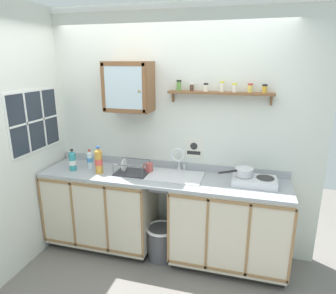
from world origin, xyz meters
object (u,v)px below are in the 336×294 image
at_px(hot_plate_stove, 254,181).
at_px(trash_bin, 161,242).
at_px(saucepan, 244,172).
at_px(warning_sign, 194,149).
at_px(bottle_juice_amber_2, 99,161).
at_px(bottle_water_clear_0, 90,160).
at_px(mug, 149,168).
at_px(wall_cabinet, 129,87).
at_px(bottle_detergent_teal_1, 73,161).
at_px(dish_rack, 131,171).
at_px(sink, 175,179).

bearing_deg(hot_plate_stove, trash_bin, -173.32).
bearing_deg(saucepan, hot_plate_stove, -8.50).
bearing_deg(warning_sign, bottle_juice_amber_2, -159.08).
distance_m(bottle_water_clear_0, mug, 0.69).
relative_size(bottle_juice_amber_2, mug, 2.52).
relative_size(saucepan, wall_cabinet, 0.64).
xyz_separation_m(wall_cabinet, warning_sign, (0.69, 0.14, -0.67)).
xyz_separation_m(bottle_water_clear_0, bottle_detergent_teal_1, (-0.15, -0.11, 0.01)).
height_order(saucepan, wall_cabinet, wall_cabinet).
bearing_deg(warning_sign, dish_rack, -156.38).
bearing_deg(hot_plate_stove, bottle_juice_amber_2, -175.84).
relative_size(dish_rack, mug, 2.94).
height_order(bottle_juice_amber_2, wall_cabinet, wall_cabinet).
relative_size(hot_plate_stove, saucepan, 1.29).
relative_size(wall_cabinet, trash_bin, 1.36).
bearing_deg(bottle_detergent_teal_1, saucepan, 3.96).
bearing_deg(bottle_juice_amber_2, mug, 17.73).
bearing_deg(saucepan, sink, -179.25).
bearing_deg(saucepan, bottle_water_clear_0, -179.41).
relative_size(sink, trash_bin, 1.50).
bearing_deg(bottle_detergent_teal_1, wall_cabinet, 20.02).
relative_size(dish_rack, trash_bin, 0.92).
bearing_deg(bottle_detergent_teal_1, hot_plate_stove, 3.27).
xyz_separation_m(sink, saucepan, (0.69, 0.01, 0.15)).
xyz_separation_m(bottle_detergent_teal_1, bottle_juice_amber_2, (0.33, -0.01, 0.03)).
xyz_separation_m(saucepan, bottle_juice_amber_2, (-1.52, -0.13, 0.02)).
height_order(bottle_detergent_teal_1, dish_rack, bottle_detergent_teal_1).
xyz_separation_m(bottle_water_clear_0, bottle_juice_amber_2, (0.18, -0.12, 0.04)).
relative_size(wall_cabinet, warning_sign, 2.39).
relative_size(bottle_detergent_teal_1, dish_rack, 0.69).
xyz_separation_m(bottle_water_clear_0, dish_rack, (0.51, -0.02, -0.08)).
xyz_separation_m(sink, dish_rack, (-0.49, -0.03, 0.05)).
bearing_deg(wall_cabinet, trash_bin, -28.09).
bearing_deg(bottle_water_clear_0, bottle_juice_amber_2, -33.68).
distance_m(sink, bottle_detergent_teal_1, 1.17).
height_order(sink, saucepan, sink).
bearing_deg(warning_sign, bottle_water_clear_0, -167.50).
distance_m(hot_plate_stove, saucepan, 0.14).
distance_m(bottle_detergent_teal_1, wall_cabinet, 1.04).
relative_size(warning_sign, trash_bin, 0.57).
relative_size(saucepan, bottle_water_clear_0, 1.51).
xyz_separation_m(sink, wall_cabinet, (-0.54, 0.10, 0.95)).
xyz_separation_m(mug, wall_cabinet, (-0.23, 0.06, 0.86)).
relative_size(bottle_detergent_teal_1, mug, 2.03).
xyz_separation_m(bottle_detergent_teal_1, wall_cabinet, (0.61, 0.22, 0.81)).
height_order(bottle_juice_amber_2, mug, bottle_juice_amber_2).
bearing_deg(trash_bin, bottle_juice_amber_2, -179.25).
distance_m(bottle_juice_amber_2, dish_rack, 0.37).
bearing_deg(bottle_juice_amber_2, hot_plate_stove, 4.16).
height_order(hot_plate_stove, bottle_detergent_teal_1, bottle_detergent_teal_1).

